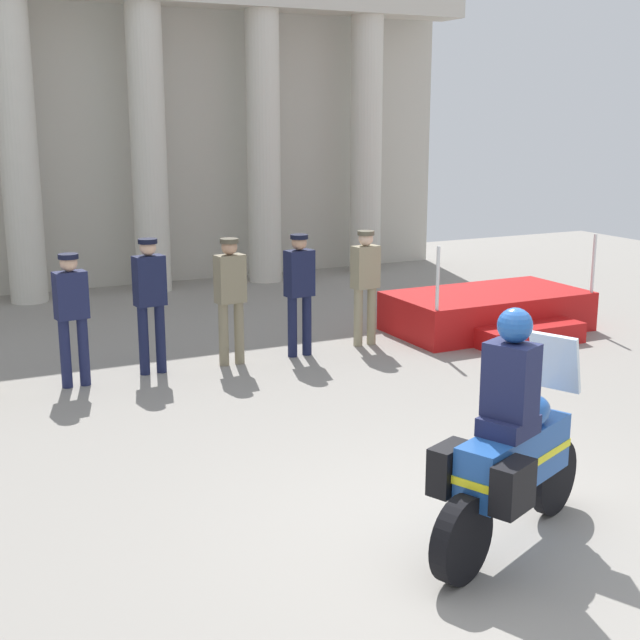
{
  "coord_description": "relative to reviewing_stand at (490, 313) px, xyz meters",
  "views": [
    {
      "loc": [
        -3.89,
        -5.15,
        3.25
      ],
      "look_at": [
        -0.06,
        2.6,
        1.22
      ],
      "focal_mm": 48.85,
      "sensor_mm": 36.0,
      "label": 1
    }
  ],
  "objects": [
    {
      "name": "ground_plane",
      "position": [
        -4.25,
        -5.4,
        -0.29
      ],
      "size": [
        28.0,
        28.0,
        0.0
      ],
      "primitive_type": "plane",
      "color": "gray"
    },
    {
      "name": "colonnade_backdrop",
      "position": [
        -4.9,
        5.99,
        3.12
      ],
      "size": [
        15.55,
        1.5,
        6.63
      ],
      "color": "beige",
      "rests_on": "ground_plane"
    },
    {
      "name": "reviewing_stand",
      "position": [
        0.0,
        0.0,
        0.0
      ],
      "size": [
        3.0,
        2.11,
        1.5
      ],
      "color": "#B71414",
      "rests_on": "ground_plane"
    },
    {
      "name": "officer_in_row_2",
      "position": [
        -6.29,
        -0.03,
        0.68
      ],
      "size": [
        0.4,
        0.26,
        1.65
      ],
      "rotation": [
        0.0,
        0.0,
        3.26
      ],
      "color": "#191E42",
      "rests_on": "ground_plane"
    },
    {
      "name": "officer_in_row_3",
      "position": [
        -5.29,
        0.09,
        0.75
      ],
      "size": [
        0.4,
        0.26,
        1.75
      ],
      "rotation": [
        0.0,
        0.0,
        3.26
      ],
      "color": "#141938",
      "rests_on": "ground_plane"
    },
    {
      "name": "officer_in_row_4",
      "position": [
        -4.23,
        0.03,
        0.71
      ],
      "size": [
        0.4,
        0.26,
        1.7
      ],
      "rotation": [
        0.0,
        0.0,
        3.26
      ],
      "color": "#7A7056",
      "rests_on": "ground_plane"
    },
    {
      "name": "officer_in_row_5",
      "position": [
        -3.23,
        0.02,
        0.71
      ],
      "size": [
        0.4,
        0.26,
        1.69
      ],
      "rotation": [
        0.0,
        0.0,
        3.26
      ],
      "color": "#141938",
      "rests_on": "ground_plane"
    },
    {
      "name": "officer_in_row_6",
      "position": [
        -2.14,
        0.13,
        0.69
      ],
      "size": [
        0.4,
        0.26,
        1.67
      ],
      "rotation": [
        0.0,
        0.0,
        3.26
      ],
      "color": "gray",
      "rests_on": "ground_plane"
    },
    {
      "name": "motorcycle_with_rider",
      "position": [
        -4.13,
        -5.68,
        0.51
      ],
      "size": [
        1.97,
        1.04,
        1.9
      ],
      "rotation": [
        0.0,
        0.0,
        0.4
      ],
      "color": "black",
      "rests_on": "ground_plane"
    }
  ]
}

